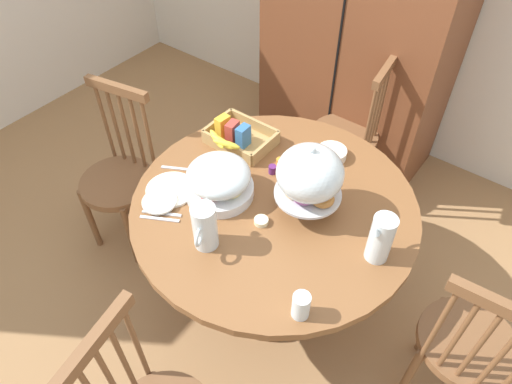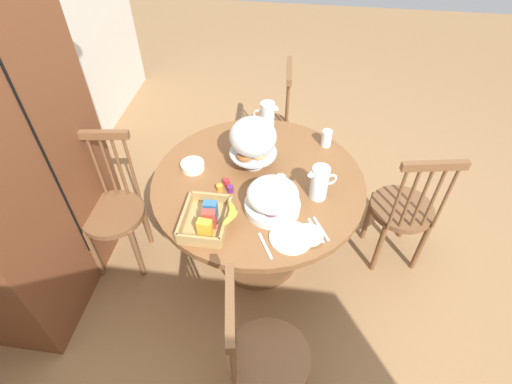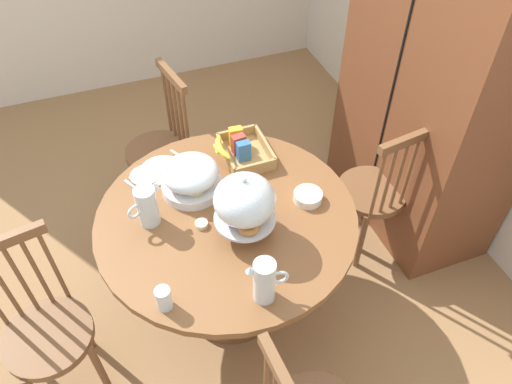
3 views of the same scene
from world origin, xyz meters
name	(u,v)px [view 1 (image 1 of 3)]	position (x,y,z in m)	size (l,w,h in m)	color
ground_plane	(238,309)	(0.00, 0.00, 0.00)	(10.00, 10.00, 0.00)	#997047
wooden_armoire	(364,17)	(-0.22, 1.50, 0.98)	(1.18, 0.60, 1.96)	brown
dining_table	(273,232)	(0.09, 0.18, 0.54)	(1.24, 1.24, 0.74)	brown
windsor_chair_near_window	(466,348)	(1.01, 0.22, 0.45)	(0.40, 0.40, 0.97)	brown
windsor_chair_by_cabinet	(348,137)	(-0.02, 1.10, 0.45)	(0.40, 0.40, 0.97)	brown
windsor_chair_facing_door	(120,180)	(-0.83, 0.03, 0.45)	(0.41, 0.41, 0.97)	brown
pastry_stand_with_dome	(310,176)	(0.22, 0.23, 0.94)	(0.28, 0.28, 0.34)	silver
fruit_platter_covered	(219,180)	(-0.13, 0.08, 0.83)	(0.30, 0.30, 0.18)	silver
orange_juice_pitcher	(204,228)	(0.00, -0.16, 0.83)	(0.10, 0.17, 0.21)	silver
milk_pitcher	(380,240)	(0.57, 0.19, 0.84)	(0.09, 0.17, 0.22)	silver
cereal_basket	(236,137)	(-0.29, 0.39, 0.78)	(0.32, 0.30, 0.12)	tan
china_plate_large	(171,190)	(-0.32, -0.04, 0.75)	(0.22, 0.22, 0.01)	white
china_plate_small	(159,201)	(-0.30, -0.13, 0.76)	(0.15, 0.15, 0.01)	white
cereal_bowl	(332,153)	(0.13, 0.58, 0.76)	(0.14, 0.14, 0.04)	white
drinking_glass	(301,306)	(0.47, -0.20, 0.80)	(0.06, 0.06, 0.11)	silver
butter_dish	(261,221)	(0.11, 0.05, 0.75)	(0.06, 0.06, 0.02)	beige
jam_jar_strawberry	(286,171)	(0.02, 0.36, 0.76)	(0.04, 0.04, 0.04)	#B7282D
jam_jar_apricot	(280,162)	(-0.03, 0.39, 0.76)	(0.04, 0.04, 0.04)	orange
jam_jar_grape	(272,169)	(-0.03, 0.33, 0.76)	(0.04, 0.04, 0.04)	#5B2366
table_knife	(162,213)	(-0.25, -0.16, 0.74)	(0.17, 0.01, 0.01)	silver
dinner_fork	(160,219)	(-0.24, -0.19, 0.74)	(0.17, 0.01, 0.01)	silver
soup_spoon	(179,169)	(-0.39, 0.08, 0.74)	(0.17, 0.01, 0.01)	silver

